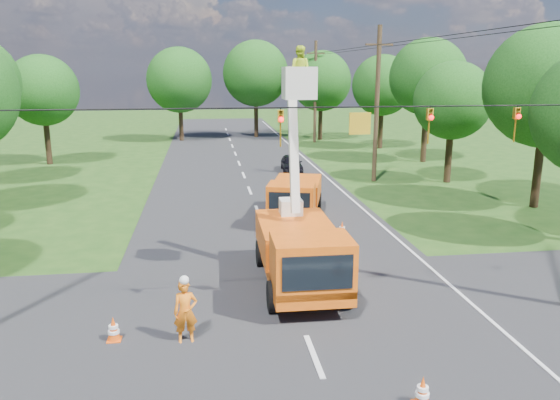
{
  "coord_description": "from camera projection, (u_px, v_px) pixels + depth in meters",
  "views": [
    {
      "loc": [
        -2.64,
        -12.59,
        7.31
      ],
      "look_at": [
        0.05,
        6.77,
        2.6
      ],
      "focal_mm": 35.0,
      "sensor_mm": 36.0,
      "label": 1
    }
  ],
  "objects": [
    {
      "name": "distant_car",
      "position": [
        292.0,
        163.0,
        39.79
      ],
      "size": [
        1.65,
        3.65,
        1.22
      ],
      "primitive_type": "imported",
      "rotation": [
        0.0,
        0.0,
        -0.06
      ],
      "color": "black",
      "rests_on": "ground"
    },
    {
      "name": "traffic_cone_2",
      "position": [
        333.0,
        241.0,
        22.58
      ],
      "size": [
        0.38,
        0.38,
        0.71
      ],
      "color": "#F14F0C",
      "rests_on": "ground"
    },
    {
      "name": "tree_right_b",
      "position": [
        547.0,
        86.0,
        28.17
      ],
      "size": [
        6.4,
        6.4,
        9.65
      ],
      "color": "#382616",
      "rests_on": "ground"
    },
    {
      "name": "traffic_cone_3",
      "position": [
        342.0,
        229.0,
        24.24
      ],
      "size": [
        0.38,
        0.38,
        0.71
      ],
      "color": "#F14F0C",
      "rests_on": "ground"
    },
    {
      "name": "pole_right_mid",
      "position": [
        377.0,
        104.0,
        35.31
      ],
      "size": [
        1.8,
        0.3,
        10.0
      ],
      "color": "#4C3823",
      "rests_on": "ground"
    },
    {
      "name": "road_cross",
      "position": [
        301.0,
        323.0,
        16.12
      ],
      "size": [
        56.0,
        10.0,
        0.07
      ],
      "primitive_type": "cube",
      "color": "black",
      "rests_on": "ground"
    },
    {
      "name": "road_main",
      "position": [
        250.0,
        191.0,
        33.45
      ],
      "size": [
        12.0,
        100.0,
        0.06
      ],
      "primitive_type": "cube",
      "color": "black",
      "rests_on": "ground"
    },
    {
      "name": "traffic_cone_1",
      "position": [
        422.0,
        391.0,
        12.07
      ],
      "size": [
        0.38,
        0.38,
        0.71
      ],
      "color": "#F14F0C",
      "rests_on": "ground"
    },
    {
      "name": "traffic_cone_4",
      "position": [
        114.0,
        329.0,
        14.95
      ],
      "size": [
        0.38,
        0.38,
        0.71
      ],
      "color": "#F14F0C",
      "rests_on": "ground"
    },
    {
      "name": "tree_right_e",
      "position": [
        382.0,
        85.0,
        50.3
      ],
      "size": [
        5.6,
        5.6,
        8.63
      ],
      "color": "#382616",
      "rests_on": "ground"
    },
    {
      "name": "signal_span",
      "position": [
        382.0,
        122.0,
        15.03
      ],
      "size": [
        18.0,
        0.29,
        1.07
      ],
      "color": "black",
      "rests_on": "ground"
    },
    {
      "name": "bucket_truck",
      "position": [
        300.0,
        240.0,
        18.42
      ],
      "size": [
        2.68,
        6.54,
        8.04
      ],
      "rotation": [
        0.0,
        0.0,
        -0.01
      ],
      "color": "orange",
      "rests_on": "ground"
    },
    {
      "name": "tree_far_c",
      "position": [
        321.0,
        81.0,
        56.41
      ],
      "size": [
        6.2,
        6.2,
        9.18
      ],
      "color": "#382616",
      "rests_on": "ground"
    },
    {
      "name": "tree_right_d",
      "position": [
        428.0,
        77.0,
        42.53
      ],
      "size": [
        6.0,
        6.0,
        9.7
      ],
      "color": "#382616",
      "rests_on": "ground"
    },
    {
      "name": "second_truck",
      "position": [
        295.0,
        197.0,
        26.96
      ],
      "size": [
        3.58,
        6.18,
        2.19
      ],
      "rotation": [
        0.0,
        0.0,
        -0.26
      ],
      "color": "orange",
      "rests_on": "ground"
    },
    {
      "name": "edge_line",
      "position": [
        339.0,
        188.0,
        34.2
      ],
      "size": [
        0.12,
        90.0,
        0.02
      ],
      "primitive_type": "cube",
      "color": "silver",
      "rests_on": "ground"
    },
    {
      "name": "tree_far_a",
      "position": [
        179.0,
        80.0,
        55.4
      ],
      "size": [
        6.6,
        6.6,
        9.5
      ],
      "color": "#382616",
      "rests_on": "ground"
    },
    {
      "name": "ground",
      "position": [
        250.0,
        191.0,
        33.45
      ],
      "size": [
        140.0,
        140.0,
        0.0
      ],
      "primitive_type": "plane",
      "color": "#1E4414",
      "rests_on": "ground"
    },
    {
      "name": "pole_right_far",
      "position": [
        315.0,
        91.0,
        54.57
      ],
      "size": [
        1.8,
        0.3,
        10.0
      ],
      "color": "#4C3823",
      "rests_on": "ground"
    },
    {
      "name": "tree_right_c",
      "position": [
        453.0,
        101.0,
        34.93
      ],
      "size": [
        5.0,
        5.0,
        7.83
      ],
      "color": "#382616",
      "rests_on": "ground"
    },
    {
      "name": "ground_worker",
      "position": [
        186.0,
        312.0,
        14.77
      ],
      "size": [
        0.69,
        0.49,
        1.8
      ],
      "primitive_type": "imported",
      "rotation": [
        0.0,
        0.0,
        0.09
      ],
      "color": "orange",
      "rests_on": "ground"
    },
    {
      "name": "tree_left_f",
      "position": [
        43.0,
        91.0,
        41.69
      ],
      "size": [
        5.4,
        5.4,
        8.4
      ],
      "color": "#382616",
      "rests_on": "ground"
    },
    {
      "name": "traffic_cone_7",
      "position": [
        313.0,
        194.0,
        31.19
      ],
      "size": [
        0.38,
        0.38,
        0.71
      ],
      "color": "#F14F0C",
      "rests_on": "ground"
    },
    {
      "name": "tree_far_b",
      "position": [
        256.0,
        74.0,
        58.25
      ],
      "size": [
        7.0,
        7.0,
        10.32
      ],
      "color": "#382616",
      "rests_on": "ground"
    }
  ]
}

